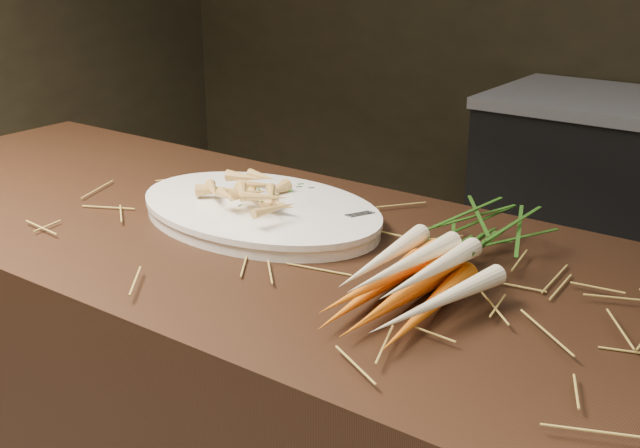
{
  "coord_description": "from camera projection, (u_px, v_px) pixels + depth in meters",
  "views": [
    {
      "loc": [
        0.62,
        -0.67,
        1.39
      ],
      "look_at": [
        -0.07,
        0.27,
        0.96
      ],
      "focal_mm": 45.0,
      "sensor_mm": 36.0,
      "label": 1
    }
  ],
  "objects": [
    {
      "name": "serving_fork",
      "position": [
        325.0,
        231.0,
        1.31
      ],
      "size": [
        0.09,
        0.17,
        0.0
      ],
      "primitive_type": "cube",
      "rotation": [
        0.0,
        0.0,
        -0.45
      ],
      "color": "silver",
      "rests_on": "serving_platter"
    },
    {
      "name": "serving_platter",
      "position": [
        259.0,
        213.0,
        1.43
      ],
      "size": [
        0.51,
        0.36,
        0.03
      ],
      "primitive_type": null,
      "rotation": [
        0.0,
        0.0,
        -0.07
      ],
      "color": "white",
      "rests_on": "main_counter"
    },
    {
      "name": "roasted_veg_heap",
      "position": [
        259.0,
        192.0,
        1.42
      ],
      "size": [
        0.25,
        0.19,
        0.05
      ],
      "primitive_type": null,
      "rotation": [
        0.0,
        0.0,
        -0.07
      ],
      "color": "#BE9A46",
      "rests_on": "serving_platter"
    },
    {
      "name": "root_veg_bunch",
      "position": [
        450.0,
        252.0,
        1.18
      ],
      "size": [
        0.19,
        0.5,
        0.09
      ],
      "rotation": [
        0.0,
        0.0,
        -0.02
      ],
      "color": "#EB6701",
      "rests_on": "main_counter"
    },
    {
      "name": "straw_bedding",
      "position": [
        368.0,
        259.0,
        1.24
      ],
      "size": [
        1.4,
        0.6,
        0.02
      ],
      "primitive_type": null,
      "color": "#A98E3C",
      "rests_on": "main_counter"
    }
  ]
}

